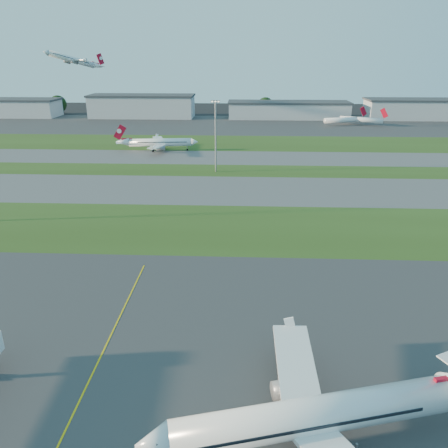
# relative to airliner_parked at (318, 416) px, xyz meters

# --- Properties ---
(ground) EXTENTS (700.00, 700.00, 0.00)m
(ground) POSITION_rel_airliner_parked_xyz_m (-33.86, 13.28, -4.32)
(ground) COLOR black
(ground) RESTS_ON ground
(apron_near) EXTENTS (300.00, 70.00, 0.01)m
(apron_near) POSITION_rel_airliner_parked_xyz_m (-33.86, 13.28, -4.32)
(apron_near) COLOR #333335
(apron_near) RESTS_ON ground
(grass_strip_a) EXTENTS (300.00, 34.00, 0.01)m
(grass_strip_a) POSITION_rel_airliner_parked_xyz_m (-33.86, 65.28, -4.32)
(grass_strip_a) COLOR #2D4316
(grass_strip_a) RESTS_ON ground
(taxiway_a) EXTENTS (300.00, 32.00, 0.01)m
(taxiway_a) POSITION_rel_airliner_parked_xyz_m (-33.86, 98.28, -4.32)
(taxiway_a) COLOR #515154
(taxiway_a) RESTS_ON ground
(grass_strip_b) EXTENTS (300.00, 18.00, 0.01)m
(grass_strip_b) POSITION_rel_airliner_parked_xyz_m (-33.86, 123.28, -4.32)
(grass_strip_b) COLOR #2D4316
(grass_strip_b) RESTS_ON ground
(taxiway_b) EXTENTS (300.00, 26.00, 0.01)m
(taxiway_b) POSITION_rel_airliner_parked_xyz_m (-33.86, 145.28, -4.32)
(taxiway_b) COLOR #515154
(taxiway_b) RESTS_ON ground
(grass_strip_c) EXTENTS (300.00, 40.00, 0.01)m
(grass_strip_c) POSITION_rel_airliner_parked_xyz_m (-33.86, 178.28, -4.32)
(grass_strip_c) COLOR #2D4316
(grass_strip_c) RESTS_ON ground
(apron_far) EXTENTS (400.00, 80.00, 0.01)m
(apron_far) POSITION_rel_airliner_parked_xyz_m (-33.86, 238.28, -4.32)
(apron_far) COLOR #333335
(apron_far) RESTS_ON ground
(yellow_line) EXTENTS (0.25, 60.00, 0.02)m
(yellow_line) POSITION_rel_airliner_parked_xyz_m (-28.86, 13.28, -4.32)
(yellow_line) COLOR gold
(yellow_line) RESTS_ON ground
(airliner_parked) EXTENTS (38.68, 32.45, 12.32)m
(airliner_parked) POSITION_rel_airliner_parked_xyz_m (0.00, 0.00, 0.00)
(airliner_parked) COLOR white
(airliner_parked) RESTS_ON ground
(airliner_taxiing) EXTENTS (34.42, 29.07, 10.75)m
(airliner_taxiing) POSITION_rel_airliner_parked_xyz_m (-46.58, 157.63, -0.55)
(airliner_taxiing) COLOR white
(airliner_taxiing) RESTS_ON ground
(airliner_departing) EXTENTS (26.94, 25.61, 11.00)m
(airliner_departing) POSITION_rel_airliner_parked_xyz_m (-113.62, 241.50, 33.48)
(airliner_departing) COLOR white
(mini_jet_near) EXTENTS (27.70, 11.17, 9.48)m
(mini_jet_near) POSITION_rel_airliner_parked_xyz_m (52.63, 238.41, -1.04)
(mini_jet_near) COLOR white
(mini_jet_near) RESTS_ON ground
(mini_jet_far) EXTENTS (26.12, 14.93, 9.48)m
(mini_jet_far) POSITION_rel_airliner_parked_xyz_m (63.60, 239.88, -1.04)
(mini_jet_far) COLOR white
(mini_jet_far) RESTS_ON ground
(light_mast_centre) EXTENTS (3.20, 0.70, 25.80)m
(light_mast_centre) POSITION_rel_airliner_parked_xyz_m (-18.86, 121.28, 10.49)
(light_mast_centre) COLOR gray
(light_mast_centre) RESTS_ON ground
(hangar_west) EXTENTS (71.40, 23.00, 15.20)m
(hangar_west) POSITION_rel_airliner_parked_xyz_m (-78.86, 268.28, 3.31)
(hangar_west) COLOR #AAADB2
(hangar_west) RESTS_ON ground
(hangar_east) EXTENTS (81.60, 23.00, 11.20)m
(hangar_east) POSITION_rel_airliner_parked_xyz_m (21.14, 268.28, 1.31)
(hangar_east) COLOR #AAADB2
(hangar_east) RESTS_ON ground
(hangar_far_east) EXTENTS (96.90, 23.00, 13.20)m
(hangar_far_east) POSITION_rel_airliner_parked_xyz_m (121.14, 268.28, 2.31)
(hangar_far_east) COLOR #AAADB2
(hangar_far_east) RESTS_ON ground
(tree_west) EXTENTS (12.10, 12.10, 13.20)m
(tree_west) POSITION_rel_airliner_parked_xyz_m (-143.86, 283.28, 2.81)
(tree_west) COLOR black
(tree_west) RESTS_ON ground
(tree_mid_west) EXTENTS (9.90, 9.90, 10.80)m
(tree_mid_west) POSITION_rel_airliner_parked_xyz_m (-53.86, 279.28, 1.51)
(tree_mid_west) COLOR black
(tree_mid_west) RESTS_ON ground
(tree_mid_east) EXTENTS (11.55, 11.55, 12.60)m
(tree_mid_east) POSITION_rel_airliner_parked_xyz_m (6.14, 282.28, 2.49)
(tree_mid_east) COLOR black
(tree_mid_east) RESTS_ON ground
(tree_east) EXTENTS (10.45, 10.45, 11.40)m
(tree_east) POSITION_rel_airliner_parked_xyz_m (81.14, 280.28, 1.84)
(tree_east) COLOR black
(tree_east) RESTS_ON ground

